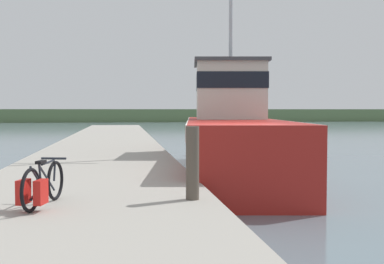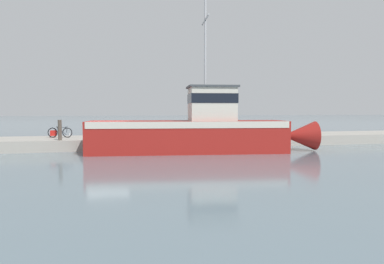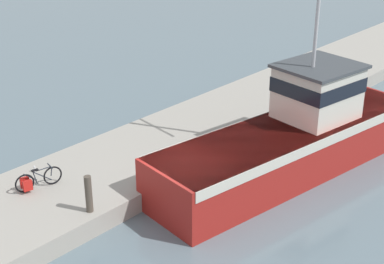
{
  "view_description": "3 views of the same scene",
  "coord_description": "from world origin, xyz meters",
  "px_view_note": "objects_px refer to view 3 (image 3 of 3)",
  "views": [
    {
      "loc": [
        -2.71,
        -11.25,
        2.29
      ],
      "look_at": [
        -0.8,
        2.07,
        1.68
      ],
      "focal_mm": 45.0,
      "sensor_mm": 36.0,
      "label": 1
    },
    {
      "loc": [
        23.48,
        -0.69,
        2.62
      ],
      "look_at": [
        -0.02,
        5.36,
        1.2
      ],
      "focal_mm": 35.0,
      "sensor_mm": 36.0,
      "label": 2
    },
    {
      "loc": [
        12.02,
        -12.85,
        11.0
      ],
      "look_at": [
        -2.38,
        3.02,
        1.3
      ],
      "focal_mm": 55.0,
      "sensor_mm": 36.0,
      "label": 3
    }
  ],
  "objects_px": {
    "mooring_post": "(89,194)",
    "water_bottle_by_bike": "(35,169)",
    "fishing_boat_main": "(301,134)",
    "bicycle_touring": "(35,180)"
  },
  "relations": [
    {
      "from": "mooring_post",
      "to": "water_bottle_by_bike",
      "type": "xyz_separation_m",
      "value": [
        -3.64,
        0.35,
        -0.52
      ]
    },
    {
      "from": "bicycle_touring",
      "to": "water_bottle_by_bike",
      "type": "xyz_separation_m",
      "value": [
        -1.1,
        0.71,
        -0.22
      ]
    },
    {
      "from": "water_bottle_by_bike",
      "to": "mooring_post",
      "type": "bearing_deg",
      "value": -5.43
    },
    {
      "from": "bicycle_touring",
      "to": "mooring_post",
      "type": "bearing_deg",
      "value": 21.43
    },
    {
      "from": "mooring_post",
      "to": "water_bottle_by_bike",
      "type": "bearing_deg",
      "value": 174.57
    },
    {
      "from": "fishing_boat_main",
      "to": "mooring_post",
      "type": "bearing_deg",
      "value": -99.09
    },
    {
      "from": "bicycle_touring",
      "to": "water_bottle_by_bike",
      "type": "bearing_deg",
      "value": 160.48
    },
    {
      "from": "fishing_boat_main",
      "to": "mooring_post",
      "type": "relative_size",
      "value": 11.24
    },
    {
      "from": "fishing_boat_main",
      "to": "bicycle_touring",
      "type": "relative_size",
      "value": 8.67
    },
    {
      "from": "bicycle_touring",
      "to": "water_bottle_by_bike",
      "type": "height_order",
      "value": "bicycle_touring"
    }
  ]
}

